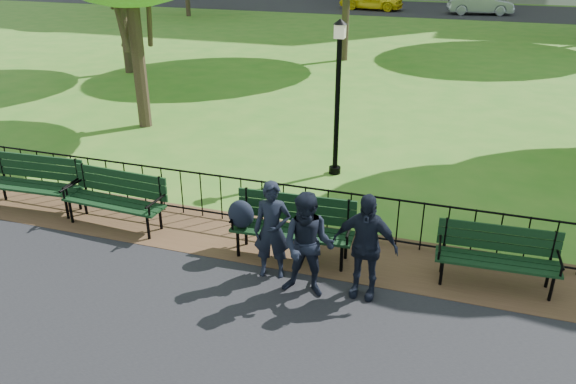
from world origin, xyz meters
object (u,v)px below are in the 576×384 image
(park_bench_main, at_px, (272,218))
(person_left, at_px, (272,230))
(park_bench_left_b, at_px, (34,177))
(person_mid, at_px, (308,246))
(park_bench_right_a, at_px, (498,250))
(sedan_silver, at_px, (480,4))
(park_bench_left_a, at_px, (116,193))
(lamppost, at_px, (338,93))
(person_right, at_px, (365,246))

(park_bench_main, xyz_separation_m, person_left, (0.20, -0.57, 0.10))
(park_bench_left_b, distance_m, person_mid, 5.86)
(park_bench_right_a, height_order, person_mid, person_mid)
(park_bench_main, bearing_deg, sedan_silver, 82.38)
(park_bench_main, relative_size, person_left, 1.31)
(park_bench_left_a, xyz_separation_m, sedan_silver, (5.73, 31.99, 0.06))
(lamppost, distance_m, person_left, 4.37)
(person_left, bearing_deg, park_bench_right_a, 2.72)
(person_mid, height_order, sedan_silver, person_mid)
(person_left, height_order, sedan_silver, person_left)
(park_bench_left_b, bearing_deg, park_bench_left_a, -6.84)
(lamppost, relative_size, person_right, 2.05)
(park_bench_main, bearing_deg, park_bench_left_b, 174.12)
(park_bench_left_a, xyz_separation_m, lamppost, (3.16, 3.53, 1.18))
(lamppost, distance_m, sedan_silver, 28.59)
(park_bench_right_a, distance_m, sedan_silver, 31.89)
(park_bench_main, relative_size, park_bench_right_a, 1.14)
(person_right, xyz_separation_m, sedan_silver, (1.10, 32.79, -0.14))
(park_bench_main, relative_size, person_right, 1.25)
(park_bench_left_a, xyz_separation_m, park_bench_left_b, (-1.88, 0.11, 0.01))
(park_bench_left_b, height_order, park_bench_right_a, park_bench_left_b)
(park_bench_left_a, relative_size, sedan_silver, 0.48)
(lamppost, bearing_deg, person_left, -89.25)
(park_bench_right_a, bearing_deg, person_left, -168.32)
(person_mid, height_order, person_right, person_right)
(park_bench_left_b, height_order, sedan_silver, sedan_silver)
(park_bench_right_a, distance_m, person_right, 2.06)
(park_bench_left_b, relative_size, lamppost, 0.60)
(park_bench_right_a, bearing_deg, park_bench_left_a, 178.34)
(park_bench_left_a, xyz_separation_m, person_mid, (3.86, -1.03, 0.20))
(person_left, height_order, person_right, person_right)
(park_bench_right_a, bearing_deg, person_right, -156.29)
(lamppost, height_order, person_left, lamppost)
(park_bench_right_a, xyz_separation_m, person_right, (-1.83, -0.90, 0.25))
(park_bench_main, relative_size, park_bench_left_a, 1.05)
(lamppost, xyz_separation_m, sedan_silver, (2.58, 28.46, -1.12))
(park_bench_left_b, height_order, person_mid, person_mid)
(park_bench_right_a, height_order, person_right, person_right)
(person_right, distance_m, sedan_silver, 32.81)
(park_bench_main, distance_m, park_bench_right_a, 3.46)
(park_bench_left_a, relative_size, park_bench_right_a, 1.08)
(lamppost, height_order, person_mid, lamppost)
(person_right, bearing_deg, park_bench_left_b, 174.42)
(lamppost, bearing_deg, park_bench_left_b, -145.82)
(person_left, height_order, person_mid, person_mid)
(park_bench_left_a, relative_size, person_left, 1.25)
(person_left, relative_size, person_mid, 0.97)
(lamppost, xyz_separation_m, person_right, (1.47, -4.33, -0.98))
(sedan_silver, bearing_deg, person_right, 167.70)
(lamppost, relative_size, person_mid, 2.06)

